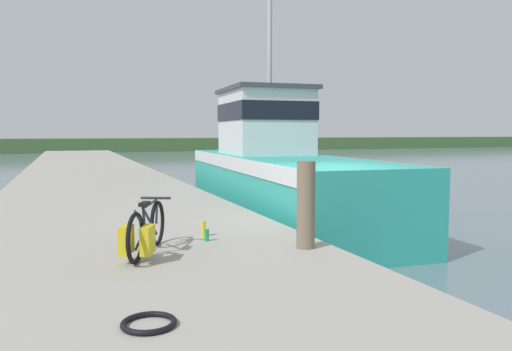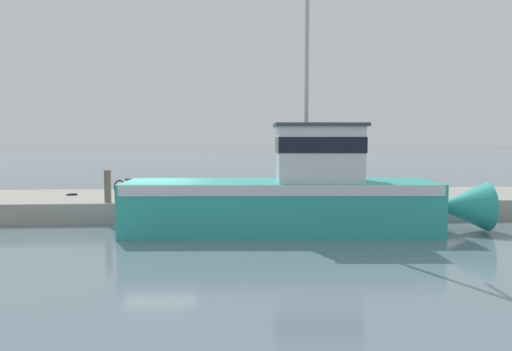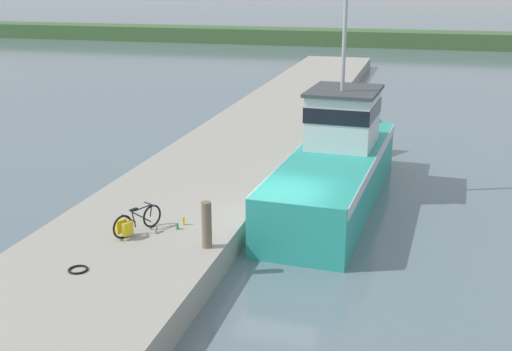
{
  "view_description": "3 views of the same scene",
  "coord_description": "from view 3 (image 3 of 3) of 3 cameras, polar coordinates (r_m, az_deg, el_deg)",
  "views": [
    {
      "loc": [
        -4.69,
        -8.65,
        2.47
      ],
      "look_at": [
        -0.74,
        1.77,
        1.51
      ],
      "focal_mm": 35.0,
      "sensor_mm": 36.0,
      "label": 1
    },
    {
      "loc": [
        18.21,
        2.29,
        3.34
      ],
      "look_at": [
        -0.07,
        3.46,
        1.93
      ],
      "focal_mm": 35.0,
      "sensor_mm": 36.0,
      "label": 2
    },
    {
      "loc": [
        3.75,
        -17.01,
        7.66
      ],
      "look_at": [
        -1.82,
        3.98,
        0.87
      ],
      "focal_mm": 45.0,
      "sensor_mm": 36.0,
      "label": 3
    }
  ],
  "objects": [
    {
      "name": "mooring_post",
      "position": [
        16.85,
        -4.41,
        -4.39
      ],
      "size": [
        0.27,
        0.27,
        1.26
      ],
      "primitive_type": "cylinder",
      "color": "#756651",
      "rests_on": "dock_pier"
    },
    {
      "name": "dock_pier",
      "position": [
        19.98,
        -8.42,
        -4.15
      ],
      "size": [
        5.47,
        80.0,
        0.8
      ],
      "primitive_type": "cube",
      "color": "#A39E93",
      "rests_on": "ground_plane"
    },
    {
      "name": "hose_coil",
      "position": [
        16.33,
        -15.54,
        -8.06
      ],
      "size": [
        0.49,
        0.49,
        0.05
      ],
      "primitive_type": "torus",
      "color": "black",
      "rests_on": "dock_pier"
    },
    {
      "name": "water_bottle_by_bike",
      "position": [
        18.57,
        -6.46,
        -4.02
      ],
      "size": [
        0.08,
        0.08,
        0.25
      ],
      "primitive_type": "cylinder",
      "color": "yellow",
      "rests_on": "dock_pier"
    },
    {
      "name": "bicycle_touring",
      "position": [
        18.05,
        -10.86,
        -4.15
      ],
      "size": [
        0.85,
        1.59,
        0.73
      ],
      "rotation": [
        0.0,
        0.0,
        -0.43
      ],
      "color": "black",
      "rests_on": "dock_pier"
    },
    {
      "name": "ground_plane",
      "position": [
        19.03,
        2.25,
        -6.39
      ],
      "size": [
        320.0,
        320.0,
        0.0
      ],
      "primitive_type": "plane",
      "color": "slate"
    },
    {
      "name": "water_bottle_on_curb",
      "position": [
        18.29,
        -7.01,
        -4.5
      ],
      "size": [
        0.07,
        0.07,
        0.18
      ],
      "primitive_type": "cylinder",
      "color": "green",
      "rests_on": "dock_pier"
    },
    {
      "name": "fishing_boat_main",
      "position": [
        22.96,
        7.31,
        1.33
      ],
      "size": [
        3.44,
        12.84,
        10.53
      ],
      "rotation": [
        0.0,
        0.0,
        -0.06
      ],
      "color": "teal",
      "rests_on": "ground_plane"
    }
  ]
}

